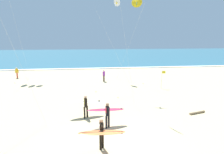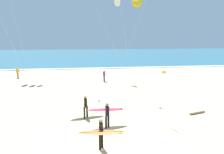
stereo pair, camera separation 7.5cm
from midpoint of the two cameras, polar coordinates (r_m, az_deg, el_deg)
The scene contains 12 objects.
ground_plane at distance 11.10m, azimuth 0.53°, elevation -19.85°, with size 160.00×160.00×0.00m, color tan.
ocean_water at distance 65.98m, azimuth -5.87°, elevation 6.67°, with size 160.00×60.00×0.08m, color #2D6075.
shoreline_foam at distance 36.49m, azimuth -4.91°, elevation 2.67°, with size 160.00×1.03×0.01m, color white.
surfer_lead at distance 10.19m, azimuth -3.05°, elevation -16.16°, with size 2.42×0.91×1.71m.
surfer_trailing at distance 12.66m, azimuth -1.46°, elevation -10.36°, with size 2.58×1.05×1.71m.
surfer_third at distance 14.31m, azimuth -7.89°, elevation -7.82°, with size 2.60×1.07×1.71m.
kite_delta_ivory_mid at distance 27.10m, azimuth 1.83°, elevation 21.44°, with size 3.37×4.10×11.00m.
kite_delta_golden_far at distance 19.27m, azimuth 7.53°, elevation 21.19°, with size 4.48×1.89×9.57m.
bystander_purple_top at distance 25.49m, azimuth -2.27°, elevation 0.42°, with size 0.36×0.39×1.59m.
bystander_yellow_top at distance 30.89m, azimuth -26.41°, elevation 1.19°, with size 0.50×0.22×1.59m.
lifeguard_flag at distance 22.75m, azimuth 14.98°, elevation -0.19°, with size 0.45×0.05×2.10m.
driftwood_log at distance 16.45m, azimuth 24.33°, elevation -9.74°, with size 0.17×0.17×1.44m, color #846B4C.
Camera 2 is at (-1.20, -9.37, 5.81)m, focal length 30.48 mm.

